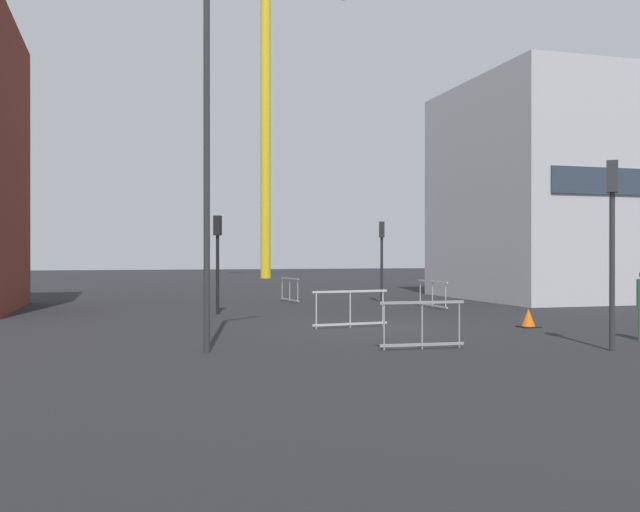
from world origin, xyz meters
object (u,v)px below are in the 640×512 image
(streetlamp_tall, at_px, (213,114))
(traffic_light_island, at_px, (218,247))
(construction_crane, at_px, (267,88))
(traffic_cone_by_barrier, at_px, (528,319))
(traffic_light_verge, at_px, (382,248))
(traffic_light_median, at_px, (612,224))

(streetlamp_tall, bearing_deg, traffic_light_island, 81.70)
(construction_crane, height_order, traffic_light_island, construction_crane)
(traffic_light_island, relative_size, traffic_cone_by_barrier, 6.40)
(traffic_light_island, bearing_deg, streetlamp_tall, -98.30)
(streetlamp_tall, height_order, traffic_light_verge, streetlamp_tall)
(construction_crane, height_order, traffic_light_verge, construction_crane)
(traffic_light_island, height_order, traffic_cone_by_barrier, traffic_light_island)
(traffic_cone_by_barrier, bearing_deg, construction_crane, 88.61)
(traffic_cone_by_barrier, bearing_deg, traffic_light_median, -101.74)
(traffic_light_median, distance_m, traffic_light_island, 13.85)
(traffic_light_island, height_order, traffic_light_verge, traffic_light_verge)
(construction_crane, bearing_deg, traffic_cone_by_barrier, -91.39)
(construction_crane, height_order, traffic_light_median, construction_crane)
(streetlamp_tall, height_order, traffic_light_island, streetlamp_tall)
(construction_crane, relative_size, traffic_light_island, 7.67)
(streetlamp_tall, distance_m, traffic_light_island, 10.09)
(traffic_light_verge, height_order, traffic_cone_by_barrier, traffic_light_verge)
(streetlamp_tall, xyz_separation_m, traffic_cone_by_barrier, (9.54, 2.63, -4.96))
(construction_crane, xyz_separation_m, traffic_light_island, (-9.19, -36.12, -14.39))
(streetlamp_tall, relative_size, traffic_cone_by_barrier, 16.46)
(streetlamp_tall, height_order, traffic_cone_by_barrier, streetlamp_tall)
(streetlamp_tall, distance_m, traffic_light_verge, 16.68)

